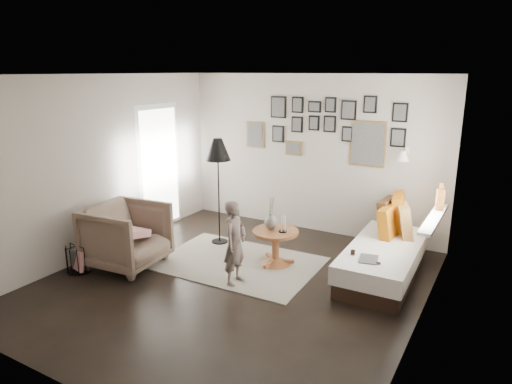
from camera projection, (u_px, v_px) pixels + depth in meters
The scene contains 23 objects.
ground at pixel (233, 282), 5.88m from camera, with size 4.80×4.80×0.00m, color black.
wall_back at pixel (311, 154), 7.55m from camera, with size 4.50×4.50×0.00m, color #AAA095.
wall_front at pixel (64, 250), 3.53m from camera, with size 4.50×4.50×0.00m, color #AAA095.
wall_left at pixel (102, 166), 6.63m from camera, with size 4.80×4.80×0.00m, color #AAA095.
wall_right at pixel (425, 213), 4.45m from camera, with size 4.80×4.80×0.00m, color #AAA095.
ceiling at pixel (230, 75), 5.20m from camera, with size 4.80×4.80×0.00m, color white.
door_left at pixel (160, 168), 7.69m from camera, with size 0.00×2.14×2.14m.
window_right at pixel (436, 212), 5.71m from camera, with size 0.15×1.32×1.30m.
gallery_wall at pixel (328, 129), 7.28m from camera, with size 2.74×0.03×1.08m.
wall_sconce at pixel (403, 156), 6.54m from camera, with size 0.18×0.36×0.16m.
rug at pixel (237, 263), 6.46m from camera, with size 2.22×1.56×0.01m, color silver.
pedestal_table at pixel (275, 249), 6.37m from camera, with size 0.64×0.64×0.51m.
vase at pixel (271, 219), 6.31m from camera, with size 0.18×0.18×0.46m.
candles at pixel (283, 224), 6.21m from camera, with size 0.11×0.11×0.24m.
daybed at pixel (386, 254), 6.04m from camera, with size 0.89×2.02×0.96m.
magazine_on_daybed at pixel (369, 259), 5.49m from camera, with size 0.22×0.29×0.02m, color black.
armchair at pixel (127, 236), 6.28m from camera, with size 0.94×0.97×0.88m, color brown.
armchair_cushion at pixel (131, 232), 6.30m from camera, with size 0.40×0.40×0.10m, color white.
floor_lamp at pixel (218, 153), 6.87m from camera, with size 0.39×0.39×1.66m.
magazine_basket at pixel (78, 259), 6.15m from camera, with size 0.32×0.32×0.37m.
demijohn_large at pixel (352, 273), 5.69m from camera, with size 0.33×0.33×0.50m.
demijohn_small at pixel (377, 285), 5.43m from camera, with size 0.29×0.29×0.46m.
child at pixel (235, 243), 5.72m from camera, with size 0.40×0.26×1.09m, color #685752.
Camera 1 is at (2.94, -4.51, 2.65)m, focal length 32.00 mm.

